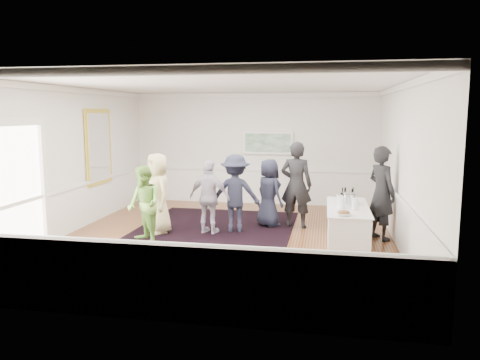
% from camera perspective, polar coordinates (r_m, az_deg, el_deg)
% --- Properties ---
extents(floor, '(8.00, 8.00, 0.00)m').
position_cam_1_polar(floor, '(9.93, -1.80, -7.17)').
color(floor, brown).
rests_on(floor, ground).
extents(ceiling, '(7.00, 8.00, 0.02)m').
position_cam_1_polar(ceiling, '(9.59, -1.89, 11.59)').
color(ceiling, white).
rests_on(ceiling, wall_back).
extents(wall_left, '(0.02, 8.00, 3.20)m').
position_cam_1_polar(wall_left, '(10.92, -20.12, 2.28)').
color(wall_left, white).
rests_on(wall_left, floor).
extents(wall_right, '(0.02, 8.00, 3.20)m').
position_cam_1_polar(wall_right, '(9.53, 19.20, 1.52)').
color(wall_right, white).
rests_on(wall_right, floor).
extents(wall_back, '(7.00, 0.02, 3.20)m').
position_cam_1_polar(wall_back, '(13.55, 1.74, 3.84)').
color(wall_back, white).
rests_on(wall_back, floor).
extents(wall_front, '(7.00, 0.02, 3.20)m').
position_cam_1_polar(wall_front, '(5.82, -10.19, -2.16)').
color(wall_front, white).
rests_on(wall_front, floor).
extents(wainscoting, '(7.00, 8.00, 1.00)m').
position_cam_1_polar(wainscoting, '(9.81, -1.81, -4.36)').
color(wainscoting, white).
rests_on(wainscoting, floor).
extents(mirror, '(0.05, 1.25, 1.85)m').
position_cam_1_polar(mirror, '(12.01, -16.83, 3.88)').
color(mirror, yellow).
rests_on(mirror, wall_left).
extents(doorway, '(0.10, 1.78, 2.56)m').
position_cam_1_polar(doorway, '(9.33, -25.66, -0.10)').
color(doorway, white).
rests_on(doorway, wall_left).
extents(landscape_painting, '(1.44, 0.06, 0.66)m').
position_cam_1_polar(landscape_painting, '(13.43, 3.40, 4.56)').
color(landscape_painting, white).
rests_on(landscape_painting, wall_back).
extents(area_rug, '(3.54, 4.62, 0.02)m').
position_cam_1_polar(area_rug, '(10.52, -3.39, -6.24)').
color(area_rug, black).
rests_on(area_rug, floor).
extents(serving_table, '(0.79, 2.07, 0.84)m').
position_cam_1_polar(serving_table, '(9.36, 12.94, -5.67)').
color(serving_table, white).
rests_on(serving_table, floor).
extents(bartender, '(0.79, 0.85, 1.96)m').
position_cam_1_polar(bartender, '(10.14, 16.88, -1.54)').
color(bartender, black).
rests_on(bartender, floor).
extents(guest_tan, '(1.00, 1.02, 1.77)m').
position_cam_1_polar(guest_tan, '(10.37, -9.99, -1.64)').
color(guest_tan, tan).
rests_on(guest_tan, floor).
extents(guest_green, '(0.97, 0.97, 1.59)m').
position_cam_1_polar(guest_green, '(9.65, -11.62, -2.96)').
color(guest_green, '#74B046').
rests_on(guest_green, floor).
extents(guest_lilac, '(1.01, 0.59, 1.62)m').
position_cam_1_polar(guest_lilac, '(10.18, -3.75, -2.12)').
color(guest_lilac, '#B2A9BE').
rests_on(guest_lilac, floor).
extents(guest_dark_a, '(1.19, 0.79, 1.73)m').
position_cam_1_polar(guest_dark_a, '(10.32, -0.58, -1.66)').
color(guest_dark_a, '#1C1F30').
rests_on(guest_dark_a, floor).
extents(guest_dark_b, '(0.79, 0.59, 1.99)m').
position_cam_1_polar(guest_dark_b, '(10.78, 6.87, -0.59)').
color(guest_dark_b, black).
rests_on(guest_dark_b, floor).
extents(guest_navy, '(0.90, 0.90, 1.58)m').
position_cam_1_polar(guest_navy, '(10.86, 3.56, -1.58)').
color(guest_navy, '#1C1F30').
rests_on(guest_navy, floor).
extents(wine_bottles, '(0.29, 0.24, 0.31)m').
position_cam_1_polar(wine_bottles, '(9.69, 12.96, -1.75)').
color(wine_bottles, black).
rests_on(wine_bottles, serving_table).
extents(juice_pitchers, '(0.39, 0.36, 0.24)m').
position_cam_1_polar(juice_pitchers, '(9.07, 12.73, -2.65)').
color(juice_pitchers, '#7AC145').
rests_on(juice_pitchers, serving_table).
extents(ice_bucket, '(0.26, 0.26, 0.25)m').
position_cam_1_polar(ice_bucket, '(9.45, 13.07, -2.25)').
color(ice_bucket, silver).
rests_on(ice_bucket, serving_table).
extents(nut_bowl, '(0.27, 0.27, 0.08)m').
position_cam_1_polar(nut_bowl, '(8.45, 12.56, -4.01)').
color(nut_bowl, white).
rests_on(nut_bowl, serving_table).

